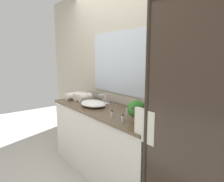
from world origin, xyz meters
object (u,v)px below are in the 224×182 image
object	(u,v)px
rolled_towel_far_edge	(85,97)
amenity_bottle_shampoo	(112,114)
rolled_towel_near_edge	(73,96)
potted_plant	(137,110)
amenity_bottle_conditioner	(123,119)
sink_basin	(93,103)
soap_dish	(159,119)
rolled_towel_middle	(80,96)
amenity_bottle_body_wash	(127,111)
faucet	(105,101)

from	to	relation	value
rolled_towel_far_edge	amenity_bottle_shampoo	bearing A→B (deg)	-11.64
rolled_towel_near_edge	rolled_towel_far_edge	world-z (taller)	rolled_towel_far_edge
potted_plant	amenity_bottle_conditioner	world-z (taller)	potted_plant
sink_basin	amenity_bottle_conditioner	bearing A→B (deg)	-9.49
soap_dish	rolled_towel_near_edge	bearing A→B (deg)	-171.31
sink_basin	rolled_towel_middle	bearing A→B (deg)	173.45
rolled_towel_far_edge	rolled_towel_near_edge	bearing A→B (deg)	-162.39
potted_plant	rolled_towel_near_edge	size ratio (longest dim) A/B	0.92
amenity_bottle_body_wash	amenity_bottle_shampoo	bearing A→B (deg)	-98.28
soap_dish	sink_basin	bearing A→B (deg)	-165.91
sink_basin	potted_plant	size ratio (longest dim) A/B	1.82
potted_plant	rolled_towel_middle	bearing A→B (deg)	178.06
sink_basin	potted_plant	bearing A→B (deg)	0.68
faucet	rolled_towel_middle	world-z (taller)	faucet
sink_basin	amenity_bottle_conditioner	distance (m)	0.75
amenity_bottle_body_wash	rolled_towel_far_edge	xyz separation A→B (m)	(-0.92, -0.02, 0.01)
amenity_bottle_conditioner	amenity_bottle_body_wash	xyz separation A→B (m)	(-0.17, 0.21, 0.01)
amenity_bottle_conditioner	rolled_towel_near_edge	world-z (taller)	rolled_towel_near_edge
faucet	amenity_bottle_body_wash	xyz separation A→B (m)	(0.57, -0.10, -0.00)
faucet	rolled_towel_far_edge	size ratio (longest dim) A/B	0.85
sink_basin	amenity_bottle_body_wash	distance (m)	0.58
amenity_bottle_conditioner	potted_plant	bearing A→B (deg)	65.32
amenity_bottle_body_wash	rolled_towel_far_edge	distance (m)	0.92
rolled_towel_middle	rolled_towel_far_edge	bearing A→B (deg)	11.41
amenity_bottle_conditioner	sink_basin	bearing A→B (deg)	170.51
amenity_bottle_body_wash	sink_basin	bearing A→B (deg)	-171.01
rolled_towel_middle	rolled_towel_far_edge	distance (m)	0.11
amenity_bottle_body_wash	rolled_towel_far_edge	bearing A→B (deg)	-178.97
soap_dish	amenity_bottle_body_wash	distance (m)	0.37
potted_plant	rolled_towel_near_edge	bearing A→B (deg)	-179.78
sink_basin	rolled_towel_middle	world-z (taller)	rolled_towel_middle
soap_dish	rolled_towel_near_edge	size ratio (longest dim) A/B	0.41
amenity_bottle_shampoo	rolled_towel_middle	xyz separation A→B (m)	(-1.00, 0.16, 0.02)
rolled_towel_middle	amenity_bottle_conditioner	bearing A→B (deg)	-8.38
sink_basin	rolled_towel_middle	xyz separation A→B (m)	(-0.45, 0.05, 0.02)
amenity_bottle_shampoo	rolled_towel_far_edge	bearing A→B (deg)	168.36
soap_dish	rolled_towel_near_edge	world-z (taller)	rolled_towel_near_edge
soap_dish	rolled_towel_far_edge	bearing A→B (deg)	-172.92
rolled_towel_far_edge	potted_plant	bearing A→B (deg)	-3.24
amenity_bottle_conditioner	rolled_towel_middle	xyz separation A→B (m)	(-1.19, 0.18, 0.02)
amenity_bottle_conditioner	rolled_towel_middle	world-z (taller)	rolled_towel_middle
amenity_bottle_shampoo	amenity_bottle_conditioner	distance (m)	0.20
amenity_bottle_conditioner	amenity_bottle_body_wash	world-z (taller)	amenity_bottle_body_wash
amenity_bottle_conditioner	rolled_towel_far_edge	world-z (taller)	rolled_towel_far_edge
rolled_towel_far_edge	sink_basin	bearing A→B (deg)	-12.22
soap_dish	rolled_towel_middle	world-z (taller)	rolled_towel_middle
amenity_bottle_conditioner	rolled_towel_middle	distance (m)	1.21
faucet	potted_plant	world-z (taller)	potted_plant
amenity_bottle_body_wash	soap_dish	bearing A→B (deg)	22.05
potted_plant	amenity_bottle_conditioner	size ratio (longest dim) A/B	2.82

